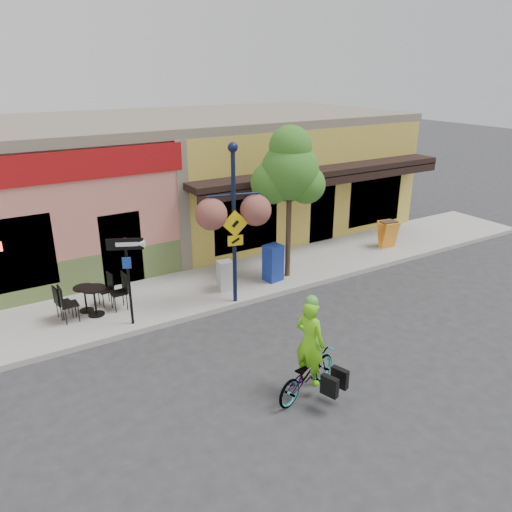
% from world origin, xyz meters
% --- Properties ---
extents(ground, '(90.00, 90.00, 0.00)m').
position_xyz_m(ground, '(0.00, 0.00, 0.00)').
color(ground, '#2D2D30').
rests_on(ground, ground).
extents(sidewalk, '(24.00, 3.00, 0.15)m').
position_xyz_m(sidewalk, '(0.00, 2.00, 0.07)').
color(sidewalk, '#9E9B93').
rests_on(sidewalk, ground).
extents(curb, '(24.00, 0.12, 0.15)m').
position_xyz_m(curb, '(0.00, 0.55, 0.07)').
color(curb, '#A8A59E').
rests_on(curb, ground).
extents(building, '(18.20, 8.20, 4.50)m').
position_xyz_m(building, '(0.00, 7.50, 2.25)').
color(building, '#C67162').
rests_on(building, ground).
extents(bicycle, '(1.86, 1.12, 0.93)m').
position_xyz_m(bicycle, '(-1.50, -3.53, 0.46)').
color(bicycle, maroon).
rests_on(bicycle, ground).
extents(cyclist_rider, '(0.61, 0.76, 1.80)m').
position_xyz_m(cyclist_rider, '(-1.45, -3.53, 0.90)').
color(cyclist_rider, '#6BD516').
rests_on(cyclist_rider, ground).
extents(lamp_post, '(1.46, 0.84, 4.32)m').
position_xyz_m(lamp_post, '(-0.79, 0.65, 2.31)').
color(lamp_post, '#111A36').
rests_on(lamp_post, sidewalk).
extents(one_way_sign, '(0.87, 0.54, 2.27)m').
position_xyz_m(one_way_sign, '(-3.62, 0.87, 1.28)').
color(one_way_sign, black).
rests_on(one_way_sign, sidewalk).
extents(cafe_set_left, '(1.68, 0.87, 1.00)m').
position_xyz_m(cafe_set_left, '(-4.27, 1.81, 0.65)').
color(cafe_set_left, black).
rests_on(cafe_set_left, sidewalk).
extents(cafe_set_right, '(1.59, 0.96, 0.89)m').
position_xyz_m(cafe_set_right, '(-4.43, 2.17, 0.60)').
color(cafe_set_right, black).
rests_on(cafe_set_right, sidewalk).
extents(newspaper_box_blue, '(0.56, 0.52, 1.11)m').
position_xyz_m(newspaper_box_blue, '(0.89, 1.31, 0.70)').
color(newspaper_box_blue, navy).
rests_on(newspaper_box_blue, sidewalk).
extents(newspaper_box_grey, '(0.45, 0.42, 0.87)m').
position_xyz_m(newspaper_box_grey, '(-0.66, 1.44, 0.58)').
color(newspaper_box_grey, '#B4B4B4').
rests_on(newspaper_box_grey, sidewalk).
extents(street_tree, '(2.17, 2.17, 4.58)m').
position_xyz_m(street_tree, '(1.46, 1.37, 2.44)').
color(street_tree, '#3D7A26').
rests_on(street_tree, sidewalk).
extents(sandwich_board, '(0.63, 0.50, 0.96)m').
position_xyz_m(sandwich_board, '(5.94, 1.46, 0.63)').
color(sandwich_board, orange).
rests_on(sandwich_board, sidewalk).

